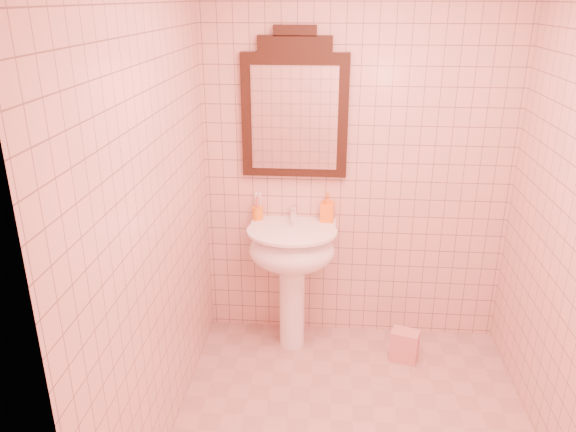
# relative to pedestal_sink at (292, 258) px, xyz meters

# --- Properties ---
(back_wall) EXTENTS (2.00, 0.02, 2.50)m
(back_wall) POSITION_rel_pedestal_sink_xyz_m (0.40, 0.23, 0.59)
(back_wall) COLOR #D2A693
(back_wall) RESTS_ON floor
(pedestal_sink) EXTENTS (0.58, 0.58, 0.86)m
(pedestal_sink) POSITION_rel_pedestal_sink_xyz_m (0.00, 0.00, 0.00)
(pedestal_sink) COLOR white
(pedestal_sink) RESTS_ON floor
(faucet) EXTENTS (0.04, 0.16, 0.11)m
(faucet) POSITION_rel_pedestal_sink_xyz_m (0.00, 0.14, 0.26)
(faucet) COLOR white
(faucet) RESTS_ON pedestal_sink
(mirror) EXTENTS (0.67, 0.06, 0.93)m
(mirror) POSITION_rel_pedestal_sink_xyz_m (0.00, 0.20, 0.93)
(mirror) COLOR black
(mirror) RESTS_ON back_wall
(toothbrush_cup) EXTENTS (0.07, 0.07, 0.16)m
(toothbrush_cup) POSITION_rel_pedestal_sink_xyz_m (-0.24, 0.16, 0.25)
(toothbrush_cup) COLOR orange
(toothbrush_cup) RESTS_ON pedestal_sink
(soap_dispenser) EXTENTS (0.10, 0.10, 0.19)m
(soap_dispenser) POSITION_rel_pedestal_sink_xyz_m (0.22, 0.17, 0.30)
(soap_dispenser) COLOR orange
(soap_dispenser) RESTS_ON pedestal_sink
(towel) EXTENTS (0.20, 0.16, 0.21)m
(towel) POSITION_rel_pedestal_sink_xyz_m (0.75, -0.12, -0.55)
(towel) COLOR #D87F8B
(towel) RESTS_ON floor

